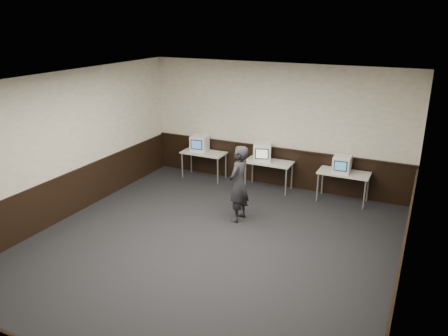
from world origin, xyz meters
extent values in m
plane|color=black|center=(0.00, 0.00, 0.00)|extent=(8.00, 8.00, 0.00)
plane|color=white|center=(0.00, 0.00, 3.20)|extent=(8.00, 8.00, 0.00)
plane|color=#BDB7A6|center=(0.00, 4.00, 1.60)|extent=(7.00, 0.00, 7.00)
plane|color=#BDB7A6|center=(0.00, -4.00, 1.60)|extent=(7.00, 0.00, 7.00)
plane|color=#BDB7A6|center=(-3.50, 0.00, 1.60)|extent=(0.00, 8.00, 8.00)
plane|color=#BDB7A6|center=(3.50, 0.00, 1.60)|extent=(0.00, 8.00, 8.00)
cube|color=black|center=(0.00, 3.98, 0.50)|extent=(6.98, 0.04, 1.00)
cube|color=black|center=(-3.48, 0.00, 0.50)|extent=(0.04, 7.98, 1.00)
cube|color=black|center=(3.48, 0.00, 0.50)|extent=(0.04, 7.98, 1.00)
cube|color=black|center=(0.00, 3.96, 1.02)|extent=(6.98, 0.06, 0.04)
cube|color=beige|center=(-1.90, 3.60, 0.73)|extent=(1.20, 0.60, 0.04)
cylinder|color=#999999|center=(-2.45, 3.35, 0.35)|extent=(0.04, 0.04, 0.71)
cylinder|color=#999999|center=(-1.35, 3.35, 0.35)|extent=(0.04, 0.04, 0.71)
cylinder|color=#999999|center=(-2.45, 3.85, 0.35)|extent=(0.04, 0.04, 0.71)
cylinder|color=#999999|center=(-1.35, 3.85, 0.35)|extent=(0.04, 0.04, 0.71)
cube|color=beige|center=(0.00, 3.60, 0.73)|extent=(1.20, 0.60, 0.04)
cylinder|color=#999999|center=(-0.55, 3.35, 0.35)|extent=(0.04, 0.04, 0.71)
cylinder|color=#999999|center=(0.55, 3.35, 0.35)|extent=(0.04, 0.04, 0.71)
cylinder|color=#999999|center=(-0.55, 3.85, 0.35)|extent=(0.04, 0.04, 0.71)
cylinder|color=#999999|center=(0.55, 3.85, 0.35)|extent=(0.04, 0.04, 0.71)
cube|color=beige|center=(1.90, 3.60, 0.73)|extent=(1.20, 0.60, 0.04)
cylinder|color=#999999|center=(1.35, 3.35, 0.35)|extent=(0.04, 0.04, 0.71)
cylinder|color=#999999|center=(2.45, 3.35, 0.35)|extent=(0.04, 0.04, 0.71)
cylinder|color=#999999|center=(1.35, 3.85, 0.35)|extent=(0.04, 0.04, 0.71)
cylinder|color=#999999|center=(2.45, 3.85, 0.35)|extent=(0.04, 0.04, 0.71)
cube|color=white|center=(-2.05, 3.65, 0.97)|extent=(0.50, 0.52, 0.44)
cube|color=black|center=(-2.02, 3.42, 0.99)|extent=(0.33, 0.06, 0.26)
cube|color=#3C66B4|center=(-2.02, 3.41, 0.99)|extent=(0.28, 0.04, 0.22)
cube|color=white|center=(-0.20, 3.61, 0.97)|extent=(0.57, 0.58, 0.45)
cube|color=black|center=(-0.12, 3.39, 1.00)|extent=(0.32, 0.12, 0.27)
cube|color=silver|center=(-0.12, 3.38, 1.00)|extent=(0.28, 0.09, 0.22)
cube|color=white|center=(1.84, 3.57, 0.95)|extent=(0.42, 0.44, 0.40)
cube|color=black|center=(1.85, 3.36, 0.97)|extent=(0.30, 0.03, 0.24)
cube|color=teal|center=(1.85, 3.35, 0.97)|extent=(0.26, 0.01, 0.20)
imported|color=black|center=(0.04, 1.58, 0.85)|extent=(0.45, 0.65, 1.70)
camera|label=1|loc=(3.56, -6.47, 4.27)|focal=35.00mm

